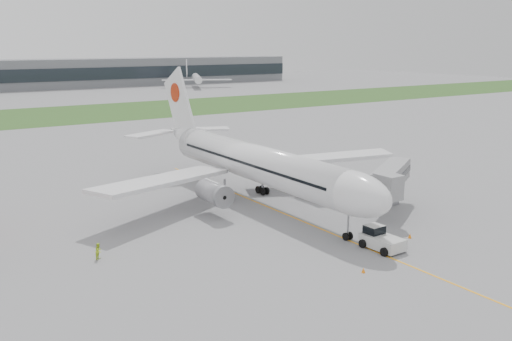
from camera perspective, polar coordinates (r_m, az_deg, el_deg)
ground at (r=76.69m, az=1.58°, el=-3.82°), size 600.00×600.00×0.00m
apron_markings at (r=72.82m, az=3.83°, el=-4.74°), size 70.00×70.00×0.04m
grass_strip at (r=186.43m, az=-20.07°, el=5.18°), size 600.00×50.00×0.02m
airliner at (r=79.24m, az=-0.41°, el=0.95°), size 48.13×53.95×17.88m
pushback_tug at (r=63.30m, az=12.31°, el=-6.68°), size 3.29×4.73×2.37m
jet_bridge at (r=75.85m, az=13.30°, el=-0.74°), size 12.38×9.99×6.24m
safety_cone_left at (r=56.84m, az=10.70°, el=-9.77°), size 0.38×0.38×0.52m
safety_cone_right at (r=67.54m, az=15.14°, el=-6.32°), size 0.41×0.41×0.56m
ground_crew_near at (r=65.30m, az=12.51°, el=-6.30°), size 0.73×0.73×1.71m
ground_crew_far at (r=61.15m, az=-15.46°, el=-7.77°), size 1.05×1.06×1.73m
distant_aircraft_right at (r=288.52m, az=-5.92°, el=8.25°), size 44.09×42.08×13.21m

